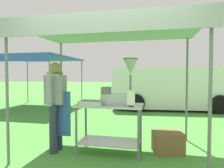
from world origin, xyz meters
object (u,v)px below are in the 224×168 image
object	(u,v)px
donut_cart	(110,119)
donut_tray	(92,103)
stall_canopy	(111,33)
menu_sign	(131,100)
supply_crate	(168,142)
vendor	(56,102)
neighbour_tent	(35,59)
donut_fryer	(121,87)
van_white	(173,88)

from	to	relation	value
donut_cart	donut_tray	xyz separation A→B (m)	(-0.28, -0.12, 0.28)
stall_canopy	menu_sign	bearing A→B (deg)	-35.60
stall_canopy	supply_crate	xyz separation A→B (m)	(1.00, 0.16, -1.94)
vendor	neighbour_tent	world-z (taller)	neighbour_tent
menu_sign	donut_cart	bearing A→B (deg)	155.07
supply_crate	stall_canopy	bearing A→B (deg)	-171.04
donut_tray	donut_fryer	distance (m)	0.57
donut_cart	neighbour_tent	xyz separation A→B (m)	(-4.19, 4.21, 1.47)
donut_cart	stall_canopy	bearing A→B (deg)	90.00
vendor	van_white	world-z (taller)	van_white
donut_cart	donut_tray	distance (m)	0.41
menu_sign	van_white	xyz separation A→B (m)	(1.13, 5.44, -0.11)
donut_fryer	neighbour_tent	xyz separation A→B (m)	(-4.39, 4.17, 0.92)
supply_crate	neighbour_tent	size ratio (longest dim) A/B	0.18
menu_sign	supply_crate	size ratio (longest dim) A/B	0.45
donut_tray	supply_crate	distance (m)	1.51
donut_cart	van_white	xyz separation A→B (m)	(1.52, 5.26, 0.26)
donut_cart	menu_sign	size ratio (longest dim) A/B	4.38
donut_tray	van_white	bearing A→B (deg)	71.54
donut_cart	vendor	world-z (taller)	vendor
donut_fryer	menu_sign	size ratio (longest dim) A/B	3.04
van_white	donut_tray	bearing A→B (deg)	-108.46
supply_crate	neighbour_tent	distance (m)	6.80
neighbour_tent	stall_canopy	bearing A→B (deg)	-44.47
donut_fryer	menu_sign	bearing A→B (deg)	-49.06
donut_cart	neighbour_tent	world-z (taller)	neighbour_tent
stall_canopy	donut_tray	xyz separation A→B (m)	(-0.28, -0.22, -1.23)
donut_tray	supply_crate	bearing A→B (deg)	16.44
vendor	van_white	size ratio (longest dim) A/B	0.32
stall_canopy	neighbour_tent	xyz separation A→B (m)	(-4.19, 4.11, -0.03)
menu_sign	supply_crate	bearing A→B (deg)	35.80
supply_crate	van_white	distance (m)	5.08
vendor	supply_crate	bearing A→B (deg)	9.99
vendor	donut_fryer	bearing A→B (deg)	6.38
donut_fryer	vendor	world-z (taller)	donut_fryer
vendor	donut_tray	bearing A→B (deg)	-2.41
stall_canopy	neighbour_tent	size ratio (longest dim) A/B	0.95
vendor	neighbour_tent	distance (m)	5.50
donut_fryer	supply_crate	xyz separation A→B (m)	(0.80, 0.22, -0.98)
menu_sign	supply_crate	distance (m)	1.10
donut_tray	donut_fryer	world-z (taller)	donut_fryer
donut_cart	supply_crate	bearing A→B (deg)	14.36
stall_canopy	vendor	distance (m)	1.57
van_white	neighbour_tent	xyz separation A→B (m)	(-5.71, -1.05, 1.22)
vendor	supply_crate	xyz separation A→B (m)	(1.97, 0.35, -0.72)
stall_canopy	van_white	size ratio (longest dim) A/B	0.61
donut_fryer	menu_sign	distance (m)	0.35
stall_canopy	van_white	bearing A→B (deg)	73.58
menu_sign	neighbour_tent	world-z (taller)	neighbour_tent
stall_canopy	donut_tray	world-z (taller)	stall_canopy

